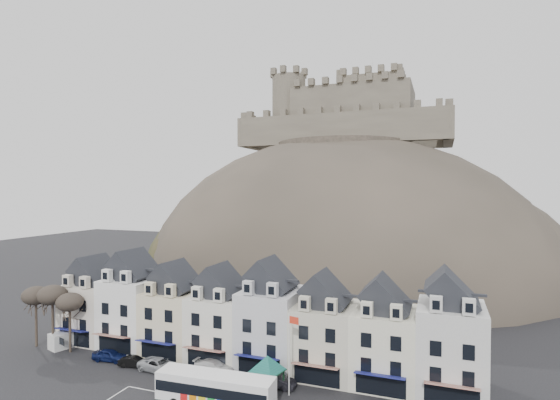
# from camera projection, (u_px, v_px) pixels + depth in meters

# --- Properties ---
(townhouse_terrace) EXTENTS (54.40, 9.35, 11.80)m
(townhouse_terrace) POSITION_uv_depth(u_px,v_px,m) (247.00, 319.00, 54.35)
(townhouse_terrace) COLOR silver
(townhouse_terrace) RESTS_ON ground
(castle_hill) EXTENTS (100.00, 76.00, 68.00)m
(castle_hill) POSITION_uv_depth(u_px,v_px,m) (345.00, 279.00, 103.73)
(castle_hill) COLOR #353129
(castle_hill) RESTS_ON ground
(castle) EXTENTS (50.20, 22.20, 22.00)m
(castle) POSITION_uv_depth(u_px,v_px,m) (349.00, 114.00, 109.48)
(castle) COLOR brown
(castle) RESTS_ON ground
(tree_left_far) EXTENTS (3.61, 3.61, 8.24)m
(tree_left_far) POSITION_uv_depth(u_px,v_px,m) (36.00, 296.00, 59.36)
(tree_left_far) COLOR #31271F
(tree_left_far) RESTS_ON ground
(tree_left_mid) EXTENTS (3.78, 3.78, 8.64)m
(tree_left_mid) POSITION_uv_depth(u_px,v_px,m) (52.00, 295.00, 58.30)
(tree_left_mid) COLOR #31271F
(tree_left_mid) RESTS_ON ground
(tree_left_near) EXTENTS (3.43, 3.43, 7.84)m
(tree_left_near) POSITION_uv_depth(u_px,v_px,m) (70.00, 303.00, 57.27)
(tree_left_near) COLOR #31271F
(tree_left_near) RESTS_ON ground
(bus) EXTENTS (12.03, 3.41, 3.36)m
(bus) POSITION_uv_depth(u_px,v_px,m) (215.00, 389.00, 42.77)
(bus) COLOR #262628
(bus) RESTS_ON ground
(bus_shelter) EXTENTS (5.95, 5.95, 3.87)m
(bus_shelter) POSITION_uv_depth(u_px,v_px,m) (267.00, 364.00, 46.14)
(bus_shelter) COLOR black
(bus_shelter) RESTS_ON ground
(flagpole) EXTENTS (1.21, 0.40, 8.62)m
(flagpole) POSITION_uv_depth(u_px,v_px,m) (290.00, 349.00, 45.21)
(flagpole) COLOR silver
(flagpole) RESTS_ON ground
(white_van) EXTENTS (3.32, 5.02, 2.11)m
(white_van) POSITION_uv_depth(u_px,v_px,m) (68.00, 339.00, 59.48)
(white_van) COLOR silver
(white_van) RESTS_ON ground
(car_navy) EXTENTS (4.47, 2.24, 1.46)m
(car_navy) POSITION_uv_depth(u_px,v_px,m) (110.00, 355.00, 54.43)
(car_navy) COLOR #0D1643
(car_navy) RESTS_ON ground
(car_black) EXTENTS (3.92, 1.96, 1.23)m
(car_black) POSITION_uv_depth(u_px,v_px,m) (134.00, 362.00, 52.62)
(car_black) COLOR black
(car_black) RESTS_ON ground
(car_silver) EXTENTS (5.46, 2.96, 1.48)m
(car_silver) POSITION_uv_depth(u_px,v_px,m) (160.00, 365.00, 51.34)
(car_silver) COLOR #A7AAAF
(car_silver) RESTS_ON ground
(car_white) EXTENTS (5.10, 2.37, 1.44)m
(car_white) POSITION_uv_depth(u_px,v_px,m) (214.00, 367.00, 50.92)
(car_white) COLOR white
(car_white) RESTS_ON ground
(car_maroon) EXTENTS (3.94, 2.13, 1.27)m
(car_maroon) POSITION_uv_depth(u_px,v_px,m) (270.00, 374.00, 49.13)
(car_maroon) COLOR #590605
(car_maroon) RESTS_ON ground
(car_charcoal) EXTENTS (4.53, 1.69, 1.48)m
(car_charcoal) POSITION_uv_depth(u_px,v_px,m) (276.00, 380.00, 47.29)
(car_charcoal) COLOR black
(car_charcoal) RESTS_ON ground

